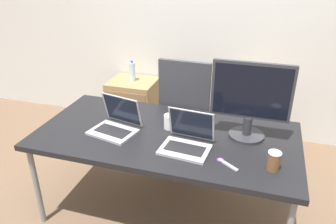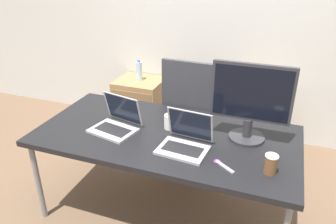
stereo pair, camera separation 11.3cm
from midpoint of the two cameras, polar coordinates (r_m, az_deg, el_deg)
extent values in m
plane|color=brown|center=(2.78, 0.88, -16.51)|extent=(14.00, 14.00, 0.00)
cube|color=silver|center=(3.54, 9.40, 16.25)|extent=(10.00, 0.05, 2.60)
cube|color=black|center=(2.37, 0.99, -4.17)|extent=(1.87, 0.92, 0.04)
cylinder|color=gray|center=(2.67, -20.53, -11.31)|extent=(0.04, 0.04, 0.67)
cylinder|color=gray|center=(3.20, -11.56, -3.47)|extent=(0.04, 0.04, 0.67)
cylinder|color=gray|center=(2.81, 21.12, -9.35)|extent=(0.04, 0.04, 0.67)
cylinder|color=#232326|center=(3.35, 5.40, -7.92)|extent=(0.56, 0.56, 0.04)
cylinder|color=gray|center=(3.22, 5.57, -4.50)|extent=(0.05, 0.05, 0.43)
cube|color=#38383D|center=(3.12, 5.74, -1.13)|extent=(0.50, 0.50, 0.07)
cube|color=#38383D|center=(2.75, 4.47, 2.81)|extent=(0.44, 0.05, 0.60)
cube|color=#99754C|center=(3.82, -3.98, 1.43)|extent=(0.51, 0.45, 0.59)
cube|color=olive|center=(3.64, -5.44, 0.03)|extent=(0.47, 0.01, 0.47)
cube|color=#99754C|center=(3.54, 15.86, -1.65)|extent=(0.51, 0.45, 0.59)
cube|color=olive|center=(3.34, 15.46, -3.36)|extent=(0.47, 0.01, 0.47)
cylinder|color=silver|center=(3.68, -4.17, 7.10)|extent=(0.07, 0.07, 0.21)
cylinder|color=#3359B2|center=(3.64, -4.23, 8.82)|extent=(0.03, 0.03, 0.02)
cube|color=#ADADB2|center=(2.40, -8.24, -3.24)|extent=(0.36, 0.29, 0.02)
cube|color=black|center=(2.40, -8.25, -3.04)|extent=(0.28, 0.18, 0.00)
cube|color=#ADADB2|center=(2.44, -6.55, 0.60)|extent=(0.32, 0.13, 0.23)
cube|color=black|center=(2.44, -6.58, 0.57)|extent=(0.30, 0.11, 0.21)
cube|color=#ADADB2|center=(2.16, 4.06, -6.65)|extent=(0.34, 0.26, 0.02)
cube|color=black|center=(2.15, 4.06, -6.44)|extent=(0.27, 0.15, 0.00)
cube|color=#ADADB2|center=(2.21, 5.36, -2.21)|extent=(0.32, 0.09, 0.23)
cube|color=black|center=(2.20, 5.34, -2.25)|extent=(0.30, 0.07, 0.21)
cylinder|color=#2D2D33|center=(2.37, 14.84, -4.29)|extent=(0.25, 0.25, 0.02)
cylinder|color=#2D2D33|center=(2.34, 15.04, -2.69)|extent=(0.06, 0.06, 0.13)
cube|color=#2D2D33|center=(2.23, 15.81, 3.25)|extent=(0.53, 0.03, 0.39)
cube|color=black|center=(2.21, 15.76, 3.10)|extent=(0.50, 0.00, 0.35)
cylinder|color=white|center=(2.40, 1.55, -1.70)|extent=(0.08, 0.08, 0.11)
cylinder|color=brown|center=(2.04, 18.99, -8.72)|extent=(0.07, 0.07, 0.11)
cylinder|color=white|center=(2.01, 19.24, -7.28)|extent=(0.08, 0.08, 0.01)
cube|color=#B2B2B7|center=(2.04, 11.43, -9.35)|extent=(0.13, 0.10, 0.01)
torus|color=purple|center=(2.08, 10.10, -8.50)|extent=(0.06, 0.06, 0.01)
camera|label=1|loc=(0.06, -88.60, 0.68)|focal=35.00mm
camera|label=2|loc=(0.06, 91.40, -0.68)|focal=35.00mm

